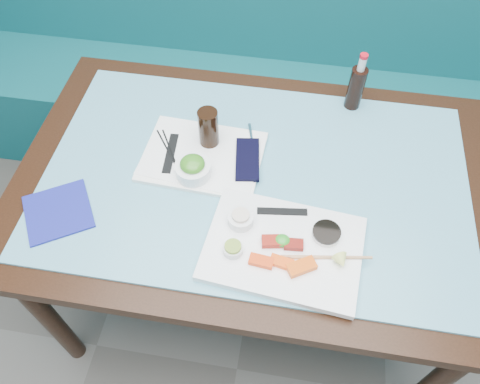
% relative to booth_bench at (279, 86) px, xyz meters
% --- Properties ---
extents(booth_bench, '(3.00, 0.56, 1.17)m').
position_rel_booth_bench_xyz_m(booth_bench, '(0.00, 0.00, 0.00)').
color(booth_bench, '#0D5257').
rests_on(booth_bench, ground).
extents(dining_table, '(1.40, 0.90, 0.75)m').
position_rel_booth_bench_xyz_m(dining_table, '(0.00, -0.84, 0.29)').
color(dining_table, black).
rests_on(dining_table, ground).
extents(glass_top, '(1.22, 0.76, 0.01)m').
position_rel_booth_bench_xyz_m(glass_top, '(0.00, -0.84, 0.38)').
color(glass_top, '#589BB1').
rests_on(glass_top, dining_table).
extents(sashimi_plate, '(0.42, 0.32, 0.02)m').
position_rel_booth_bench_xyz_m(sashimi_plate, '(0.11, -1.07, 0.39)').
color(sashimi_plate, white).
rests_on(sashimi_plate, glass_top).
extents(salmon_left, '(0.06, 0.04, 0.01)m').
position_rel_booth_bench_xyz_m(salmon_left, '(0.06, -1.12, 0.41)').
color(salmon_left, '#EB3909').
rests_on(salmon_left, sashimi_plate).
extents(salmon_mid, '(0.06, 0.04, 0.01)m').
position_rel_booth_bench_xyz_m(salmon_mid, '(0.11, -1.12, 0.41)').
color(salmon_mid, '#FF4B0A').
rests_on(salmon_mid, sashimi_plate).
extents(salmon_right, '(0.08, 0.07, 0.02)m').
position_rel_booth_bench_xyz_m(salmon_right, '(0.16, -1.12, 0.41)').
color(salmon_right, '#E95009').
rests_on(salmon_right, sashimi_plate).
extents(tuna_left, '(0.06, 0.04, 0.02)m').
position_rel_booth_bench_xyz_m(tuna_left, '(0.08, -1.06, 0.41)').
color(tuna_left, maroon).
rests_on(tuna_left, sashimi_plate).
extents(tuna_right, '(0.05, 0.03, 0.02)m').
position_rel_booth_bench_xyz_m(tuna_right, '(0.13, -1.06, 0.41)').
color(tuna_right, maroon).
rests_on(tuna_right, sashimi_plate).
extents(seaweed_garnish, '(0.04, 0.04, 0.02)m').
position_rel_booth_bench_xyz_m(seaweed_garnish, '(0.10, -1.06, 0.41)').
color(seaweed_garnish, '#289322').
rests_on(seaweed_garnish, sashimi_plate).
extents(ramekin_wasabi, '(0.06, 0.06, 0.02)m').
position_rel_booth_bench_xyz_m(ramekin_wasabi, '(-0.02, -1.10, 0.41)').
color(ramekin_wasabi, silver).
rests_on(ramekin_wasabi, sashimi_plate).
extents(wasabi_fill, '(0.05, 0.05, 0.01)m').
position_rel_booth_bench_xyz_m(wasabi_fill, '(-0.02, -1.10, 0.43)').
color(wasabi_fill, olive).
rests_on(wasabi_fill, ramekin_wasabi).
extents(ramekin_ginger, '(0.08, 0.08, 0.03)m').
position_rel_booth_bench_xyz_m(ramekin_ginger, '(-0.01, -1.01, 0.42)').
color(ramekin_ginger, white).
rests_on(ramekin_ginger, sashimi_plate).
extents(ginger_fill, '(0.05, 0.05, 0.01)m').
position_rel_booth_bench_xyz_m(ginger_fill, '(-0.01, -1.01, 0.44)').
color(ginger_fill, beige).
rests_on(ginger_fill, ramekin_ginger).
extents(soy_dish, '(0.08, 0.08, 0.01)m').
position_rel_booth_bench_xyz_m(soy_dish, '(0.21, -1.02, 0.41)').
color(soy_dish, silver).
rests_on(soy_dish, sashimi_plate).
extents(soy_fill, '(0.09, 0.09, 0.01)m').
position_rel_booth_bench_xyz_m(soy_fill, '(0.21, -1.02, 0.42)').
color(soy_fill, black).
rests_on(soy_fill, soy_dish).
extents(lemon_wedge, '(0.05, 0.05, 0.04)m').
position_rel_booth_bench_xyz_m(lemon_wedge, '(0.25, -1.10, 0.42)').
color(lemon_wedge, '#F4FE78').
rests_on(lemon_wedge, sashimi_plate).
extents(chopstick_sleeve, '(0.14, 0.04, 0.00)m').
position_rel_booth_bench_xyz_m(chopstick_sleeve, '(0.09, -0.96, 0.41)').
color(chopstick_sleeve, black).
rests_on(chopstick_sleeve, sashimi_plate).
extents(wooden_chopstick_a, '(0.23, 0.04, 0.01)m').
position_rel_booth_bench_xyz_m(wooden_chopstick_a, '(0.22, -1.08, 0.41)').
color(wooden_chopstick_a, tan).
rests_on(wooden_chopstick_a, sashimi_plate).
extents(wooden_chopstick_b, '(0.20, 0.04, 0.01)m').
position_rel_booth_bench_xyz_m(wooden_chopstick_b, '(0.23, -1.08, 0.41)').
color(wooden_chopstick_b, tan).
rests_on(wooden_chopstick_b, sashimi_plate).
extents(serving_tray, '(0.36, 0.28, 0.01)m').
position_rel_booth_bench_xyz_m(serving_tray, '(-0.16, -0.79, 0.39)').
color(serving_tray, white).
rests_on(serving_tray, glass_top).
extents(paper_placemat, '(0.36, 0.27, 0.00)m').
position_rel_booth_bench_xyz_m(paper_placemat, '(-0.16, -0.79, 0.40)').
color(paper_placemat, white).
rests_on(paper_placemat, serving_tray).
extents(seaweed_bowl, '(0.12, 0.12, 0.04)m').
position_rel_booth_bench_xyz_m(seaweed_bowl, '(-0.17, -0.87, 0.42)').
color(seaweed_bowl, white).
rests_on(seaweed_bowl, serving_tray).
extents(seaweed_salad, '(0.08, 0.08, 0.04)m').
position_rel_booth_bench_xyz_m(seaweed_salad, '(-0.17, -0.87, 0.44)').
color(seaweed_salad, '#33771B').
rests_on(seaweed_salad, seaweed_bowl).
extents(cola_glass, '(0.07, 0.07, 0.12)m').
position_rel_booth_bench_xyz_m(cola_glass, '(-0.15, -0.74, 0.46)').
color(cola_glass, black).
rests_on(cola_glass, serving_tray).
extents(navy_pouch, '(0.09, 0.17, 0.01)m').
position_rel_booth_bench_xyz_m(navy_pouch, '(-0.03, -0.79, 0.40)').
color(navy_pouch, black).
rests_on(navy_pouch, serving_tray).
extents(fork, '(0.03, 0.08, 0.01)m').
position_rel_booth_bench_xyz_m(fork, '(-0.03, -0.69, 0.40)').
color(fork, silver).
rests_on(fork, serving_tray).
extents(black_chopstick_a, '(0.12, 0.17, 0.01)m').
position_rel_booth_bench_xyz_m(black_chopstick_a, '(-0.26, -0.80, 0.40)').
color(black_chopstick_a, black).
rests_on(black_chopstick_a, serving_tray).
extents(black_chopstick_b, '(0.11, 0.18, 0.01)m').
position_rel_booth_bench_xyz_m(black_chopstick_b, '(-0.25, -0.80, 0.40)').
color(black_chopstick_b, black).
rests_on(black_chopstick_b, serving_tray).
extents(tray_sleeve, '(0.04, 0.16, 0.00)m').
position_rel_booth_bench_xyz_m(tray_sleeve, '(-0.26, -0.80, 0.40)').
color(tray_sleeve, black).
rests_on(tray_sleeve, serving_tray).
extents(cola_bottle_body, '(0.06, 0.06, 0.14)m').
position_rel_booth_bench_xyz_m(cola_bottle_body, '(0.27, -0.49, 0.46)').
color(cola_bottle_body, black).
rests_on(cola_bottle_body, glass_top).
extents(cola_bottle_neck, '(0.02, 0.02, 0.05)m').
position_rel_booth_bench_xyz_m(cola_bottle_neck, '(0.27, -0.49, 0.55)').
color(cola_bottle_neck, silver).
rests_on(cola_bottle_neck, cola_bottle_body).
extents(cola_bottle_cap, '(0.03, 0.03, 0.01)m').
position_rel_booth_bench_xyz_m(cola_bottle_cap, '(0.27, -0.49, 0.58)').
color(cola_bottle_cap, red).
rests_on(cola_bottle_cap, cola_bottle_neck).
extents(blue_napkin, '(0.24, 0.24, 0.01)m').
position_rel_booth_bench_xyz_m(blue_napkin, '(-0.51, -1.05, 0.39)').
color(blue_napkin, navy).
rests_on(blue_napkin, glass_top).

